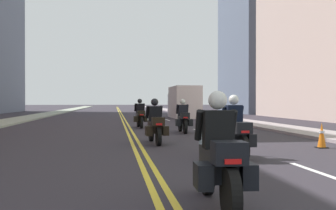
{
  "coord_description": "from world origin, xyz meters",
  "views": [
    {
      "loc": [
        -0.74,
        -0.01,
        1.46
      ],
      "look_at": [
        1.18,
        14.55,
        1.34
      ],
      "focal_mm": 43.75,
      "sensor_mm": 36.0,
      "label": 1
    }
  ],
  "objects_px": {
    "motorcycle_0": "(219,161)",
    "traffic_cone_0": "(322,135)",
    "motorcycle_1": "(235,132)",
    "parked_truck": "(183,104)",
    "motorcycle_2": "(155,125)",
    "motorcycle_4": "(140,116)",
    "motorcycle_3": "(183,119)"
  },
  "relations": [
    {
      "from": "motorcycle_0",
      "to": "traffic_cone_0",
      "type": "distance_m",
      "value": 8.37
    },
    {
      "from": "motorcycle_3",
      "to": "motorcycle_4",
      "type": "height_order",
      "value": "motorcycle_4"
    },
    {
      "from": "motorcycle_2",
      "to": "motorcycle_4",
      "type": "distance_m",
      "value": 8.7
    },
    {
      "from": "motorcycle_0",
      "to": "traffic_cone_0",
      "type": "height_order",
      "value": "motorcycle_0"
    },
    {
      "from": "motorcycle_0",
      "to": "traffic_cone_0",
      "type": "xyz_separation_m",
      "value": [
        5.05,
        6.67,
        -0.26
      ]
    },
    {
      "from": "motorcycle_1",
      "to": "motorcycle_2",
      "type": "bearing_deg",
      "value": 112.11
    },
    {
      "from": "motorcycle_0",
      "to": "motorcycle_3",
      "type": "bearing_deg",
      "value": 84.77
    },
    {
      "from": "motorcycle_0",
      "to": "motorcycle_2",
      "type": "relative_size",
      "value": 0.98
    },
    {
      "from": "motorcycle_0",
      "to": "motorcycle_4",
      "type": "height_order",
      "value": "motorcycle_4"
    },
    {
      "from": "motorcycle_1",
      "to": "motorcycle_4",
      "type": "height_order",
      "value": "motorcycle_1"
    },
    {
      "from": "motorcycle_2",
      "to": "traffic_cone_0",
      "type": "xyz_separation_m",
      "value": [
        5.07,
        -1.93,
        -0.24
      ]
    },
    {
      "from": "motorcycle_3",
      "to": "motorcycle_0",
      "type": "bearing_deg",
      "value": -97.09
    },
    {
      "from": "motorcycle_3",
      "to": "motorcycle_4",
      "type": "distance_m",
      "value": 4.28
    },
    {
      "from": "motorcycle_2",
      "to": "parked_truck",
      "type": "height_order",
      "value": "parked_truck"
    },
    {
      "from": "motorcycle_1",
      "to": "parked_truck",
      "type": "xyz_separation_m",
      "value": [
        3.12,
        26.28,
        0.6
      ]
    },
    {
      "from": "motorcycle_0",
      "to": "motorcycle_4",
      "type": "xyz_separation_m",
      "value": [
        0.01,
        17.3,
        0.01
      ]
    },
    {
      "from": "motorcycle_2",
      "to": "motorcycle_4",
      "type": "bearing_deg",
      "value": 86.5
    },
    {
      "from": "parked_truck",
      "to": "motorcycle_1",
      "type": "bearing_deg",
      "value": -96.77
    },
    {
      "from": "motorcycle_1",
      "to": "parked_truck",
      "type": "relative_size",
      "value": 0.34
    },
    {
      "from": "motorcycle_2",
      "to": "parked_truck",
      "type": "distance_m",
      "value": 23.01
    },
    {
      "from": "motorcycle_0",
      "to": "traffic_cone_0",
      "type": "bearing_deg",
      "value": 55.17
    },
    {
      "from": "motorcycle_4",
      "to": "motorcycle_3",
      "type": "bearing_deg",
      "value": -68.72
    },
    {
      "from": "motorcycle_4",
      "to": "traffic_cone_0",
      "type": "distance_m",
      "value": 11.77
    },
    {
      "from": "motorcycle_1",
      "to": "motorcycle_2",
      "type": "distance_m",
      "value": 4.15
    },
    {
      "from": "traffic_cone_0",
      "to": "parked_truck",
      "type": "xyz_separation_m",
      "value": [
        -0.25,
        24.42,
        0.88
      ]
    },
    {
      "from": "motorcycle_1",
      "to": "motorcycle_3",
      "type": "xyz_separation_m",
      "value": [
        0.09,
        8.59,
        -0.03
      ]
    },
    {
      "from": "motorcycle_4",
      "to": "parked_truck",
      "type": "distance_m",
      "value": 14.62
    },
    {
      "from": "traffic_cone_0",
      "to": "parked_truck",
      "type": "distance_m",
      "value": 24.44
    },
    {
      "from": "motorcycle_0",
      "to": "motorcycle_1",
      "type": "height_order",
      "value": "motorcycle_1"
    },
    {
      "from": "motorcycle_1",
      "to": "motorcycle_3",
      "type": "height_order",
      "value": "motorcycle_1"
    },
    {
      "from": "motorcycle_2",
      "to": "motorcycle_3",
      "type": "bearing_deg",
      "value": 66.22
    },
    {
      "from": "parked_truck",
      "to": "motorcycle_3",
      "type": "bearing_deg",
      "value": -99.71
    }
  ]
}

